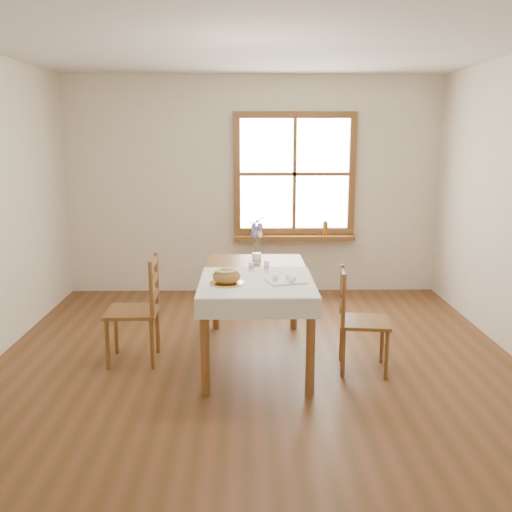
{
  "coord_description": "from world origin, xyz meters",
  "views": [
    {
      "loc": [
        -0.08,
        -4.41,
        1.89
      ],
      "look_at": [
        0.0,
        0.3,
        0.9
      ],
      "focal_mm": 40.0,
      "sensor_mm": 36.0,
      "label": 1
    }
  ],
  "objects_px": {
    "chair_right": "(364,320)",
    "bread_plate": "(227,283)",
    "chair_left": "(132,310)",
    "flower_vase": "(257,259)",
    "dining_table": "(256,283)"
  },
  "relations": [
    {
      "from": "chair_right",
      "to": "dining_table",
      "type": "bearing_deg",
      "value": 78.26
    },
    {
      "from": "chair_right",
      "to": "flower_vase",
      "type": "xyz_separation_m",
      "value": [
        -0.86,
        0.66,
        0.37
      ]
    },
    {
      "from": "dining_table",
      "to": "chair_right",
      "type": "distance_m",
      "value": 0.96
    },
    {
      "from": "chair_left",
      "to": "chair_right",
      "type": "height_order",
      "value": "chair_left"
    },
    {
      "from": "dining_table",
      "to": "flower_vase",
      "type": "bearing_deg",
      "value": 88.02
    },
    {
      "from": "chair_right",
      "to": "bread_plate",
      "type": "height_order",
      "value": "chair_right"
    },
    {
      "from": "dining_table",
      "to": "bread_plate",
      "type": "relative_size",
      "value": 6.24
    },
    {
      "from": "chair_right",
      "to": "bread_plate",
      "type": "relative_size",
      "value": 3.32
    },
    {
      "from": "chair_left",
      "to": "flower_vase",
      "type": "height_order",
      "value": "chair_left"
    },
    {
      "from": "chair_left",
      "to": "chair_right",
      "type": "relative_size",
      "value": 1.07
    },
    {
      "from": "dining_table",
      "to": "bread_plate",
      "type": "height_order",
      "value": "bread_plate"
    },
    {
      "from": "chair_left",
      "to": "chair_right",
      "type": "bearing_deg",
      "value": 81.73
    },
    {
      "from": "dining_table",
      "to": "chair_left",
      "type": "relative_size",
      "value": 1.76
    },
    {
      "from": "dining_table",
      "to": "flower_vase",
      "type": "height_order",
      "value": "flower_vase"
    },
    {
      "from": "chair_right",
      "to": "bread_plate",
      "type": "xyz_separation_m",
      "value": [
        -1.11,
        -0.09,
        0.34
      ]
    }
  ]
}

